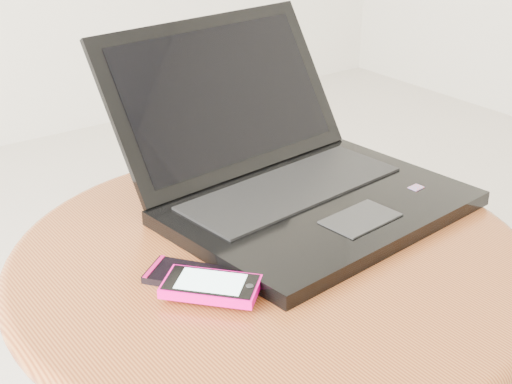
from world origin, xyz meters
TOP-DOWN VIEW (x-y plane):
  - table at (-0.03, 0.05)m, footprint 0.68×0.68m
  - laptop at (0.07, 0.15)m, footprint 0.44×0.45m
  - phone_black at (-0.16, 0.05)m, footprint 0.10×0.11m
  - phone_pink at (-0.16, 0.01)m, footprint 0.11×0.12m

SIDE VIEW (x-z plane):
  - table at x=-0.03m, z-range 0.15..0.69m
  - phone_black at x=-0.16m, z-range 0.54..0.55m
  - phone_pink at x=-0.16m, z-range 0.55..0.56m
  - laptop at x=0.07m, z-range 0.46..0.70m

